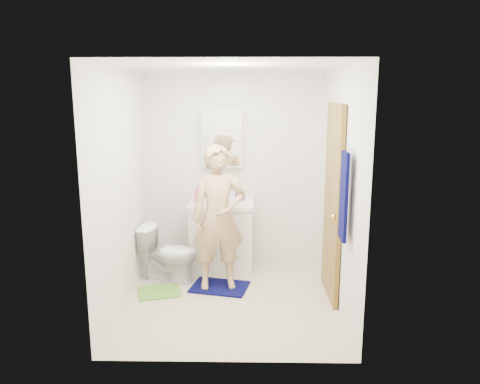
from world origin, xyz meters
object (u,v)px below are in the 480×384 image
towel (344,196)px  vanity_cabinet (222,237)px  toilet (169,253)px  soap_dispenser (198,194)px  medicine_cabinet (222,139)px  toothbrush_cup (240,196)px  man (218,217)px

towel → vanity_cabinet: bearing=128.5°
towel → toilet: bearing=149.0°
vanity_cabinet → soap_dispenser: size_ratio=3.95×
medicine_cabinet → toilet: (-0.59, -0.65, -1.27)m
medicine_cabinet → soap_dispenser: bearing=-139.0°
toothbrush_cup → man: (-0.22, -0.72, -0.08)m
soap_dispenser → man: (0.29, -0.60, -0.13)m
medicine_cabinet → man: medicine_cabinet is taller
towel → toothbrush_cup: (-0.95, 1.57, -0.35)m
toilet → man: bearing=-101.1°
medicine_cabinet → toothbrush_cup: size_ratio=5.39×
man → medicine_cabinet: bearing=80.8°
toothbrush_cup → medicine_cabinet: bearing=148.9°
medicine_cabinet → toothbrush_cup: (0.23, -0.14, -0.70)m
medicine_cabinet → toilet: bearing=-132.2°
medicine_cabinet → towel: bearing=-55.4°
medicine_cabinet → toilet: medicine_cabinet is taller
vanity_cabinet → soap_dispenser: soap_dispenser is taller
vanity_cabinet → towel: (1.18, -1.48, 0.85)m
medicine_cabinet → toothbrush_cup: 0.75m
toilet → soap_dispenser: bearing=-28.9°
medicine_cabinet → toilet: size_ratio=1.06×
medicine_cabinet → towel: medicine_cabinet is taller
medicine_cabinet → toothbrush_cup: medicine_cabinet is taller
toilet → man: 0.79m
medicine_cabinet → man: size_ratio=0.44×
towel → toothbrush_cup: 1.87m
toilet → toothbrush_cup: (0.81, 0.51, 0.57)m
man → toothbrush_cup: bearing=63.1°
medicine_cabinet → toilet: 1.54m
medicine_cabinet → soap_dispenser: medicine_cabinet is taller
soap_dispenser → medicine_cabinet: bearing=41.0°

